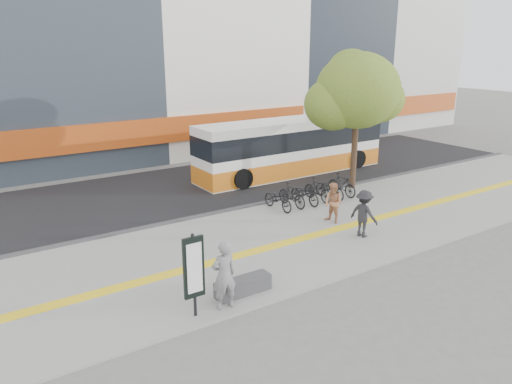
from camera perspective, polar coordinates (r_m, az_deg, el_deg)
ground at (r=16.02m, az=4.16°, el=-7.69°), size 120.00×120.00×0.00m
sidewalk at (r=17.11m, az=1.09°, el=-5.84°), size 40.00×7.00×0.08m
tactile_strip at (r=16.71m, az=2.07°, el=-6.25°), size 40.00×0.45×0.01m
street at (r=23.32m, az=-9.42°, el=0.17°), size 40.00×8.00×0.06m
curb at (r=19.88m, az=-4.65°, el=-2.49°), size 40.00×0.25×0.14m
bench at (r=13.66m, az=-1.51°, el=-10.80°), size 1.60×0.45×0.45m
signboard at (r=12.25m, az=-7.21°, el=-8.80°), size 0.55×0.10×2.20m
street_tree at (r=23.05m, az=11.42°, el=11.26°), size 4.40×3.80×6.31m
bus at (r=25.80m, az=4.16°, el=5.09°), size 10.61×2.52×2.83m
bicycle_row at (r=21.14m, az=6.36°, el=0.04°), size 4.13×1.75×1.01m
seated_woman at (r=12.69m, az=-3.74°, el=-9.58°), size 0.69×0.48×1.84m
pedestrian_tan at (r=18.82m, az=8.93°, el=-1.25°), size 0.71×0.84×1.54m
pedestrian_dark at (r=17.65m, az=12.37°, el=-2.45°), size 0.81×1.18×1.68m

